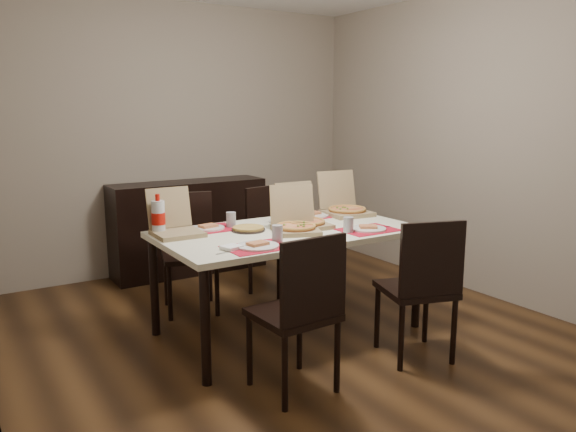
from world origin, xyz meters
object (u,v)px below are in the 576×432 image
at_px(chair_far_left, 189,246).
at_px(dip_bowl, 278,223).
at_px(dining_table, 288,239).
at_px(chair_near_right, 422,284).
at_px(chair_near_left, 300,308).
at_px(chair_far_right, 274,235).
at_px(soda_bottle, 158,218).
at_px(sideboard, 189,227).
at_px(pizza_box_center, 295,224).

bearing_deg(chair_far_left, dip_bowl, -56.47).
relative_size(dining_table, chair_near_right, 1.94).
distance_m(chair_near_left, chair_far_right, 1.81).
height_order(dining_table, chair_far_left, chair_far_left).
height_order(chair_far_right, soda_bottle, soda_bottle).
height_order(sideboard, soda_bottle, soda_bottle).
height_order(dining_table, dip_bowl, dip_bowl).
relative_size(chair_far_left, pizza_box_center, 2.14).
distance_m(chair_near_left, soda_bottle, 1.27).
relative_size(chair_far_right, pizza_box_center, 2.14).
distance_m(chair_near_right, chair_far_right, 1.67).
xyz_separation_m(dining_table, chair_far_right, (0.36, 0.80, -0.17)).
bearing_deg(dip_bowl, dining_table, -97.98).
bearing_deg(dining_table, pizza_box_center, -83.54).
bearing_deg(pizza_box_center, soda_bottle, 153.31).
relative_size(chair_near_left, chair_near_right, 1.00).
relative_size(chair_near_left, pizza_box_center, 2.14).
relative_size(chair_far_right, dip_bowl, 7.19).
height_order(chair_near_left, chair_far_left, same).
height_order(chair_far_right, pizza_box_center, pizza_box_center).
bearing_deg(chair_far_right, pizza_box_center, -111.81).
xyz_separation_m(sideboard, pizza_box_center, (0.02, -1.87, 0.35)).
height_order(sideboard, chair_far_right, chair_far_right).
bearing_deg(sideboard, dining_table, -89.50).
xyz_separation_m(dining_table, chair_far_left, (-0.41, 0.83, -0.17)).
height_order(pizza_box_center, dip_bowl, pizza_box_center).
relative_size(chair_near_left, chair_far_left, 1.00).
bearing_deg(sideboard, chair_far_left, -112.58).
bearing_deg(dip_bowl, pizza_box_center, -93.59).
bearing_deg(dining_table, dip_bowl, 82.02).
bearing_deg(sideboard, chair_near_left, -99.12).
bearing_deg(soda_bottle, chair_near_right, -43.51).
bearing_deg(dip_bowl, chair_far_right, 61.84).
bearing_deg(chair_near_right, dining_table, 117.36).
distance_m(dining_table, chair_far_right, 0.90).
xyz_separation_m(dining_table, chair_near_left, (-0.43, -0.82, -0.17)).
distance_m(chair_near_left, dip_bowl, 1.12).
bearing_deg(pizza_box_center, sideboard, 90.75).
distance_m(dining_table, soda_bottle, 0.91).
relative_size(chair_far_left, chair_far_right, 1.00).
bearing_deg(chair_far_left, chair_near_left, -90.73).
relative_size(dining_table, chair_far_right, 1.94).
relative_size(chair_far_right, soda_bottle, 3.34).
bearing_deg(sideboard, chair_near_right, -80.11).
height_order(sideboard, chair_near_left, chair_near_left).
xyz_separation_m(chair_near_left, dip_bowl, (0.46, 0.99, 0.25)).
xyz_separation_m(sideboard, dip_bowl, (0.04, -1.62, 0.32)).
bearing_deg(chair_near_left, chair_far_left, 89.27).
bearing_deg(soda_bottle, chair_far_right, 21.39).
relative_size(sideboard, dip_bowl, 11.60).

